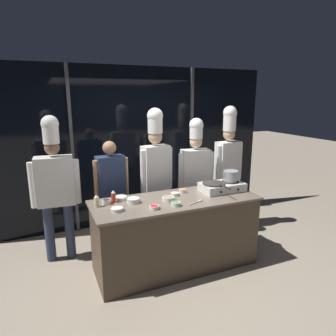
{
  "coord_description": "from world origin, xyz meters",
  "views": [
    {
      "loc": [
        -1.5,
        -3.27,
        2.22
      ],
      "look_at": [
        0.0,
        0.25,
        1.29
      ],
      "focal_mm": 32.0,
      "sensor_mm": 36.0,
      "label": 1
    }
  ],
  "objects_px": {
    "frying_pan": "(214,182)",
    "squeeze_bottle_oil": "(97,201)",
    "chef_sous": "(156,165)",
    "prep_bowl_rice": "(133,200)",
    "chef_line": "(195,170)",
    "chef_pastry": "(228,158)",
    "prep_bowl_scallions": "(176,204)",
    "prep_bowl_bell_pepper": "(154,207)",
    "prep_bowl_chicken": "(175,194)",
    "stock_pot": "(231,176)",
    "prep_bowl_mushrooms": "(168,198)",
    "portable_stove": "(222,187)",
    "serving_spoon_slotted": "(199,201)",
    "prep_bowl_carrots": "(182,191)",
    "prep_bowl_soy_glaze": "(106,201)",
    "chef_head": "(55,182)",
    "prep_bowl_onion": "(117,209)",
    "prep_bowl_bean_sprouts": "(121,198)",
    "person_guest": "(111,185)",
    "squeeze_bottle_chili": "(113,197)"
  },
  "relations": [
    {
      "from": "frying_pan",
      "to": "squeeze_bottle_oil",
      "type": "bearing_deg",
      "value": 177.44
    },
    {
      "from": "squeeze_bottle_oil",
      "to": "chef_sous",
      "type": "xyz_separation_m",
      "value": [
        0.98,
        0.61,
        0.22
      ]
    },
    {
      "from": "prep_bowl_rice",
      "to": "chef_line",
      "type": "distance_m",
      "value": 1.34
    },
    {
      "from": "chef_pastry",
      "to": "prep_bowl_scallions",
      "type": "bearing_deg",
      "value": 28.02
    },
    {
      "from": "prep_bowl_bell_pepper",
      "to": "prep_bowl_chicken",
      "type": "height_order",
      "value": "same"
    },
    {
      "from": "prep_bowl_chicken",
      "to": "prep_bowl_rice",
      "type": "height_order",
      "value": "prep_bowl_rice"
    },
    {
      "from": "stock_pot",
      "to": "prep_bowl_rice",
      "type": "height_order",
      "value": "stock_pot"
    },
    {
      "from": "prep_bowl_mushrooms",
      "to": "chef_sous",
      "type": "distance_m",
      "value": 0.79
    },
    {
      "from": "prep_bowl_bell_pepper",
      "to": "chef_pastry",
      "type": "relative_size",
      "value": 0.06
    },
    {
      "from": "prep_bowl_bell_pepper",
      "to": "chef_pastry",
      "type": "xyz_separation_m",
      "value": [
        1.69,
        1.01,
        0.24
      ]
    },
    {
      "from": "portable_stove",
      "to": "chef_pastry",
      "type": "distance_m",
      "value": 0.98
    },
    {
      "from": "portable_stove",
      "to": "serving_spoon_slotted",
      "type": "height_order",
      "value": "portable_stove"
    },
    {
      "from": "squeeze_bottle_oil",
      "to": "prep_bowl_chicken",
      "type": "distance_m",
      "value": 1.02
    },
    {
      "from": "prep_bowl_chicken",
      "to": "prep_bowl_rice",
      "type": "relative_size",
      "value": 0.7
    },
    {
      "from": "prep_bowl_carrots",
      "to": "prep_bowl_scallions",
      "type": "xyz_separation_m",
      "value": [
        -0.29,
        -0.42,
        -0.0
      ]
    },
    {
      "from": "squeeze_bottle_oil",
      "to": "prep_bowl_soy_glaze",
      "type": "xyz_separation_m",
      "value": [
        0.12,
        0.05,
        -0.04
      ]
    },
    {
      "from": "portable_stove",
      "to": "chef_head",
      "type": "bearing_deg",
      "value": 160.77
    },
    {
      "from": "chef_line",
      "to": "chef_pastry",
      "type": "bearing_deg",
      "value": -163.25
    },
    {
      "from": "chef_pastry",
      "to": "prep_bowl_onion",
      "type": "bearing_deg",
      "value": 15.61
    },
    {
      "from": "prep_bowl_mushrooms",
      "to": "prep_bowl_carrots",
      "type": "xyz_separation_m",
      "value": [
        0.3,
        0.22,
        -0.0
      ]
    },
    {
      "from": "portable_stove",
      "to": "stock_pot",
      "type": "distance_m",
      "value": 0.2
    },
    {
      "from": "prep_bowl_onion",
      "to": "prep_bowl_rice",
      "type": "relative_size",
      "value": 0.9
    },
    {
      "from": "serving_spoon_slotted",
      "to": "chef_pastry",
      "type": "height_order",
      "value": "chef_pastry"
    },
    {
      "from": "prep_bowl_carrots",
      "to": "prep_bowl_bean_sprouts",
      "type": "relative_size",
      "value": 0.58
    },
    {
      "from": "prep_bowl_onion",
      "to": "serving_spoon_slotted",
      "type": "distance_m",
      "value": 1.0
    },
    {
      "from": "chef_pastry",
      "to": "prep_bowl_soy_glaze",
      "type": "bearing_deg",
      "value": 8.56
    },
    {
      "from": "prep_bowl_bean_sprouts",
      "to": "serving_spoon_slotted",
      "type": "relative_size",
      "value": 0.73
    },
    {
      "from": "prep_bowl_chicken",
      "to": "person_guest",
      "type": "relative_size",
      "value": 0.07
    },
    {
      "from": "chef_sous",
      "to": "serving_spoon_slotted",
      "type": "bearing_deg",
      "value": 94.94
    },
    {
      "from": "prep_bowl_onion",
      "to": "prep_bowl_bell_pepper",
      "type": "distance_m",
      "value": 0.43
    },
    {
      "from": "prep_bowl_bell_pepper",
      "to": "prep_bowl_chicken",
      "type": "bearing_deg",
      "value": 39.52
    },
    {
      "from": "squeeze_bottle_oil",
      "to": "prep_bowl_onion",
      "type": "height_order",
      "value": "squeeze_bottle_oil"
    },
    {
      "from": "prep_bowl_carrots",
      "to": "prep_bowl_mushrooms",
      "type": "bearing_deg",
      "value": -144.01
    },
    {
      "from": "frying_pan",
      "to": "chef_head",
      "type": "xyz_separation_m",
      "value": [
        -1.97,
        0.74,
        0.03
      ]
    },
    {
      "from": "squeeze_bottle_chili",
      "to": "person_guest",
      "type": "bearing_deg",
      "value": 80.22
    },
    {
      "from": "prep_bowl_chicken",
      "to": "prep_bowl_rice",
      "type": "xyz_separation_m",
      "value": [
        -0.58,
        -0.04,
        0.01
      ]
    },
    {
      "from": "squeeze_bottle_chili",
      "to": "prep_bowl_onion",
      "type": "relative_size",
      "value": 1.1
    },
    {
      "from": "prep_bowl_bean_sprouts",
      "to": "chef_line",
      "type": "relative_size",
      "value": 0.09
    },
    {
      "from": "chef_pastry",
      "to": "person_guest",
      "type": "bearing_deg",
      "value": -6.85
    },
    {
      "from": "serving_spoon_slotted",
      "to": "chef_line",
      "type": "height_order",
      "value": "chef_line"
    },
    {
      "from": "frying_pan",
      "to": "prep_bowl_carrots",
      "type": "xyz_separation_m",
      "value": [
        -0.4,
        0.16,
        -0.12
      ]
    },
    {
      "from": "chef_pastry",
      "to": "chef_head",
      "type": "bearing_deg",
      "value": -7.52
    },
    {
      "from": "prep_bowl_scallions",
      "to": "prep_bowl_chicken",
      "type": "bearing_deg",
      "value": 67.63
    },
    {
      "from": "prep_bowl_mushrooms",
      "to": "prep_bowl_bean_sprouts",
      "type": "relative_size",
      "value": 0.92
    },
    {
      "from": "prep_bowl_soy_glaze",
      "to": "chef_pastry",
      "type": "bearing_deg",
      "value": 16.35
    },
    {
      "from": "prep_bowl_rice",
      "to": "chef_sous",
      "type": "height_order",
      "value": "chef_sous"
    },
    {
      "from": "prep_bowl_chicken",
      "to": "chef_pastry",
      "type": "relative_size",
      "value": 0.05
    },
    {
      "from": "frying_pan",
      "to": "prep_bowl_bean_sprouts",
      "type": "bearing_deg",
      "value": 170.11
    },
    {
      "from": "prep_bowl_scallions",
      "to": "prep_bowl_soy_glaze",
      "type": "relative_size",
      "value": 1.05
    },
    {
      "from": "prep_bowl_carrots",
      "to": "serving_spoon_slotted",
      "type": "relative_size",
      "value": 0.42
    }
  ]
}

